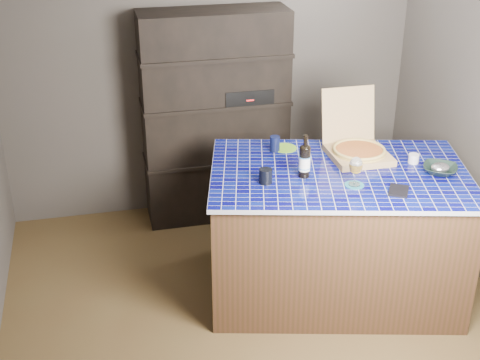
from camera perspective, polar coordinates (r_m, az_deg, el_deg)
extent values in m
plane|color=#513F22|center=(4.75, 1.66, -11.52)|extent=(3.50, 3.50, 0.00)
plane|color=#48413E|center=(5.71, -2.62, 9.34)|extent=(3.50, 0.00, 3.50)
plane|color=#48413E|center=(2.69, 11.60, -12.55)|extent=(3.50, 0.00, 3.50)
cube|color=black|center=(5.62, -2.13, 5.29)|extent=(1.20, 0.40, 1.80)
cube|color=black|center=(5.55, 0.48, 7.49)|extent=(0.40, 0.32, 0.12)
cube|color=#482B1C|center=(4.81, 8.12, -4.59)|extent=(1.91, 1.44, 0.93)
cube|color=#050446|center=(4.59, 8.50, 0.55)|extent=(1.96, 1.49, 0.03)
cube|color=tan|center=(4.80, 10.09, 2.11)|extent=(0.40, 0.40, 0.04)
cube|color=tan|center=(4.92, 9.22, 5.55)|extent=(0.40, 0.10, 0.39)
cylinder|color=tan|center=(4.78, 10.12, 2.42)|extent=(0.37, 0.37, 0.01)
cylinder|color=maroon|center=(4.78, 10.13, 2.54)|extent=(0.32, 0.32, 0.01)
torus|color=tan|center=(4.78, 10.13, 2.59)|extent=(0.37, 0.37, 0.02)
cylinder|color=black|center=(4.44, 5.53, 1.52)|extent=(0.07, 0.07, 0.21)
ellipsoid|color=black|center=(4.40, 5.58, 2.74)|extent=(0.07, 0.07, 0.04)
cylinder|color=black|center=(4.38, 5.61, 3.33)|extent=(0.03, 0.03, 0.08)
cylinder|color=white|center=(4.44, 5.52, 1.40)|extent=(0.08, 0.08, 0.09)
cylinder|color=#3E7CD3|center=(4.46, 5.51, 1.06)|extent=(0.08, 0.08, 0.01)
cylinder|color=#3E7CD3|center=(4.42, 5.55, 1.98)|extent=(0.08, 0.08, 0.01)
cylinder|color=#166074|center=(4.40, 9.73, -0.43)|extent=(0.13, 0.13, 0.01)
cylinder|color=white|center=(4.40, 9.73, -0.36)|extent=(0.08, 0.08, 0.01)
cylinder|color=white|center=(4.38, 9.78, 0.16)|extent=(0.01, 0.01, 0.08)
ellipsoid|color=white|center=(4.34, 9.87, 1.23)|extent=(0.09, 0.09, 0.12)
cylinder|color=#B5851D|center=(4.35, 9.85, 1.10)|extent=(0.07, 0.07, 0.05)
cylinder|color=white|center=(4.33, 9.89, 1.49)|extent=(0.07, 0.07, 0.02)
cylinder|color=black|center=(4.36, 2.20, 0.34)|extent=(0.09, 0.09, 0.10)
cube|color=black|center=(4.38, 13.39, -0.89)|extent=(0.19, 0.21, 0.01)
imported|color=black|center=(4.70, 16.71, 0.88)|extent=(0.31, 0.31, 0.06)
ellipsoid|color=silver|center=(4.69, 16.72, 1.02)|extent=(0.13, 0.11, 0.06)
cylinder|color=silver|center=(4.80, 14.60, 1.79)|extent=(0.07, 0.07, 0.06)
cylinder|color=black|center=(4.83, 3.00, 3.11)|extent=(0.07, 0.07, 0.11)
cylinder|color=#67A723|center=(4.90, 3.82, 2.75)|extent=(0.18, 0.18, 0.01)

